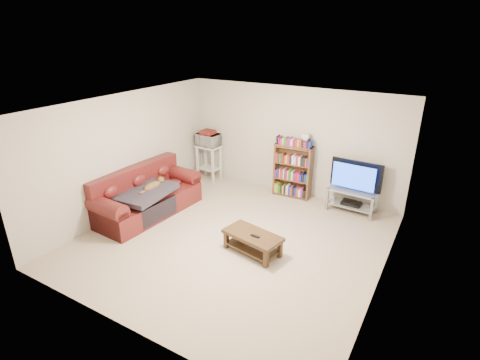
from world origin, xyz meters
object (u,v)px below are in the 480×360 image
Objects in this scene: tv_stand at (352,197)px; bookshelf at (293,170)px; sofa at (145,198)px; coffee_table at (253,239)px.

bookshelf reaches higher than tv_stand.
bookshelf is at bearing 48.73° from sofa.
coffee_table is 2.50m from bookshelf.
coffee_table is at bearing -0.50° from sofa.
bookshelf is at bearing 178.93° from tv_stand.
tv_stand is (1.03, 2.36, 0.08)m from coffee_table.
sofa is 1.89× the size of bookshelf.
bookshelf reaches higher than coffee_table.
sofa is 2.14× the size of coffee_table.
coffee_table is 1.08× the size of tv_stand.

